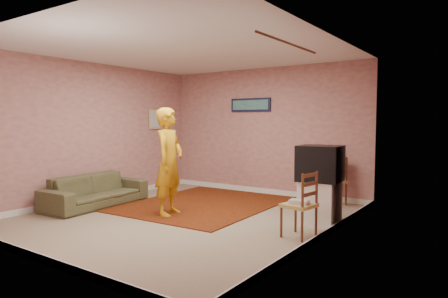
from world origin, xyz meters
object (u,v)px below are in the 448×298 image
Objects in this scene: sofa at (96,191)px; person at (169,162)px; tv_cabinet at (320,203)px; crt_tv at (320,163)px; chair_a at (333,176)px; chair_b at (299,197)px.

person reaches higher than sofa.
person is (-2.24, -0.74, 0.54)m from tv_cabinet.
crt_tv is 1.56m from chair_a.
tv_cabinet is 1.39× the size of chair_b.
person is (-2.23, -0.04, 0.34)m from chair_b.
crt_tv is 0.80m from chair_b.
crt_tv reaches higher than chair_b.
chair_b is (-0.01, -0.71, 0.20)m from tv_cabinet.
chair_b is at bearing -90.53° from tv_cabinet.
chair_a is 1.02× the size of chair_b.
person reaches higher than crt_tv.
sofa is (-3.42, -2.48, -0.26)m from chair_a.
chair_b reaches higher than sofa.
person is (1.51, 0.26, 0.58)m from sofa.
tv_cabinet is at bearing -79.29° from sofa.
tv_cabinet is at bearing -87.02° from person.
chair_b is 0.25× the size of sofa.
person is (-1.91, -2.22, 0.33)m from chair_a.
person is (-2.23, -0.74, -0.04)m from crt_tv.
chair_b is 2.25m from person.
chair_b is 0.27× the size of person.
tv_cabinet is at bearing -62.33° from chair_a.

